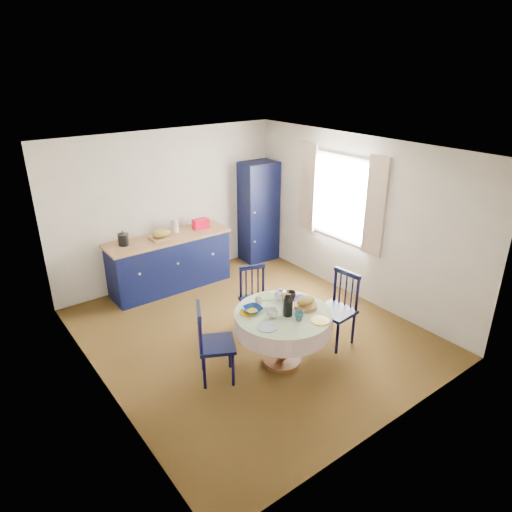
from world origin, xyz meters
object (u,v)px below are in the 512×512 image
(dining_table, at_px, (283,321))
(chair_far, at_px, (255,299))
(chair_right, at_px, (338,308))
(mug_a, at_px, (272,313))
(kitchen_counter, at_px, (170,261))
(mug_c, at_px, (291,296))
(mug_b, at_px, (299,316))
(pantry_cabinet, at_px, (259,212))
(cobalt_bowl, at_px, (252,310))
(mug_d, at_px, (259,302))
(chair_left, at_px, (213,343))

(dining_table, height_order, chair_far, dining_table)
(chair_right, xyz_separation_m, mug_a, (-1.04, 0.08, 0.26))
(kitchen_counter, xyz_separation_m, mug_c, (0.43, -2.48, 0.30))
(chair_far, xyz_separation_m, chair_right, (0.66, -0.92, 0.04))
(kitchen_counter, xyz_separation_m, mug_b, (0.18, -2.91, 0.29))
(chair_far, height_order, chair_right, chair_right)
(kitchen_counter, height_order, mug_a, kitchen_counter)
(mug_b, bearing_deg, pantry_cabinet, 60.45)
(kitchen_counter, bearing_deg, mug_b, -86.00)
(dining_table, relative_size, mug_a, 8.66)
(mug_c, distance_m, cobalt_bowl, 0.57)
(dining_table, xyz_separation_m, mug_d, (-0.13, 0.31, 0.17))
(dining_table, bearing_deg, mug_d, 113.03)
(pantry_cabinet, xyz_separation_m, mug_d, (-1.87, -2.46, -0.16))
(dining_table, distance_m, mug_a, 0.25)
(mug_d, bearing_deg, mug_c, -16.22)
(pantry_cabinet, height_order, cobalt_bowl, pantry_cabinet)
(mug_a, bearing_deg, mug_c, 23.38)
(mug_b, distance_m, cobalt_bowl, 0.57)
(chair_far, relative_size, chair_right, 0.91)
(mug_d, bearing_deg, mug_a, -97.65)
(dining_table, relative_size, chair_right, 1.18)
(chair_left, relative_size, cobalt_bowl, 4.20)
(mug_c, distance_m, mug_d, 0.43)
(mug_b, bearing_deg, cobalt_bowl, 123.50)
(mug_c, xyz_separation_m, mug_d, (-0.41, 0.12, -0.00))
(mug_a, bearing_deg, kitchen_counter, 89.54)
(kitchen_counter, distance_m, mug_b, 2.93)
(chair_left, xyz_separation_m, chair_right, (1.71, -0.32, 0.01))
(chair_left, height_order, chair_right, chair_right)
(chair_left, distance_m, mug_a, 0.76)
(cobalt_bowl, bearing_deg, mug_d, 27.16)
(kitchen_counter, relative_size, chair_left, 2.08)
(pantry_cabinet, distance_m, mug_d, 3.09)
(chair_far, height_order, cobalt_bowl, chair_far)
(cobalt_bowl, bearing_deg, mug_c, -4.07)
(pantry_cabinet, relative_size, cobalt_bowl, 7.99)
(pantry_cabinet, bearing_deg, mug_a, -121.12)
(kitchen_counter, bearing_deg, mug_a, -90.01)
(pantry_cabinet, height_order, chair_left, pantry_cabinet)
(chair_left, distance_m, cobalt_bowl, 0.61)
(chair_right, bearing_deg, mug_a, -100.11)
(kitchen_counter, distance_m, chair_right, 2.93)
(chair_right, bearing_deg, mug_b, -84.95)
(mug_b, bearing_deg, mug_d, 106.05)
(pantry_cabinet, bearing_deg, chair_far, -124.92)
(mug_a, bearing_deg, chair_far, 65.65)
(mug_a, distance_m, mug_b, 0.31)
(mug_b, relative_size, cobalt_bowl, 0.48)
(chair_left, xyz_separation_m, cobalt_bowl, (0.56, -0.01, 0.25))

